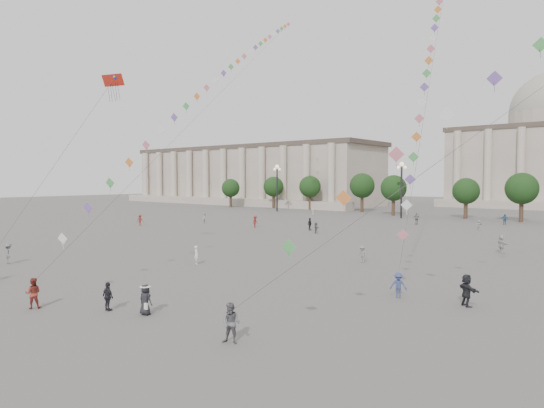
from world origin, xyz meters
The scene contains 27 objects.
ground centered at (0.00, 0.00, 0.00)m, with size 360.00×360.00×0.00m, color #5E5C59.
hall_west centered at (-75.00, 93.89, 8.43)m, with size 84.00×26.22×17.20m.
tree_row centered at (0.00, 78.00, 5.39)m, with size 137.12×5.12×8.00m.
lamp_post_far_west centered at (-45.00, 70.00, 7.35)m, with size 2.00×0.90×10.65m.
lamp_post_mid_west centered at (-15.00, 70.00, 7.35)m, with size 2.00×0.90×10.65m.
person_crowd_0 centered at (3.66, 68.00, 0.89)m, with size 1.04×0.43×1.77m, color #385B7E.
person_crowd_1 centered at (-36.62, 39.85, 0.85)m, with size 0.83×0.64×1.70m, color beige.
person_crowd_2 centered at (-40.96, 29.93, 0.91)m, with size 1.17×0.67×1.81m, color maroon.
person_crowd_3 centered at (14.82, 12.63, 0.95)m, with size 1.76×0.56×1.89m, color black.
person_crowd_4 centered at (2.82, 56.82, 0.75)m, with size 1.40×0.44×1.51m, color silver.
person_crowd_6 centered at (2.93, 21.94, 0.77)m, with size 1.00×0.57×1.54m, color slate.
person_crowd_7 centered at (11.11, 35.59, 0.96)m, with size 1.77×0.56×1.91m, color #BBBAB6.
person_crowd_10 centered at (-28.74, 60.68, 0.87)m, with size 0.63×0.42×1.74m, color #BBBAB6.
person_crowd_12 centered at (-13.24, 38.62, 0.75)m, with size 1.40×0.45×1.51m, color #595A5E.
person_crowd_13 centered at (-7.94, 12.09, 0.82)m, with size 0.59×0.39×1.63m, color white.
person_crowd_16 centered at (-7.74, 59.74, 0.95)m, with size 1.12×0.47×1.91m, color slate.
person_crowd_17 centered at (-24.77, 39.21, 0.93)m, with size 1.20×0.69×1.86m, color maroon.
person_crowd_20 centered at (-20.94, 1.84, 0.91)m, with size 1.17×0.67×1.82m, color slate.
person_crowd_21 centered at (-16.15, 41.33, 0.91)m, with size 1.06×0.44×1.81m, color black.
tourist_4 centered at (-0.62, -1.16, 0.81)m, with size 0.95×0.40×1.63m, color black.
kite_flyer_0 centered at (-4.41, -3.60, 0.89)m, with size 0.86×0.67×1.77m, color maroon.
kite_flyer_1 centered at (10.87, 11.96, 0.80)m, with size 1.04×0.60×1.61m, color navy.
kite_flyer_2 centered at (8.58, -0.69, 0.93)m, with size 0.90×0.70×1.86m, color slate.
hat_person centered at (1.71, -0.34, 0.88)m, with size 0.89×0.65×1.69m.
dragon_kite centered at (-16.34, 9.47, 15.75)m, with size 2.25×6.50×19.17m.
kite_train_west centered at (-18.29, 27.24, 20.59)m, with size 26.46×57.40×73.78m.
kite_train_mid centered at (4.62, 34.95, 25.33)m, with size 12.50×43.44×63.22m.
Camera 1 is at (23.64, -16.30, 7.47)m, focal length 32.00 mm.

